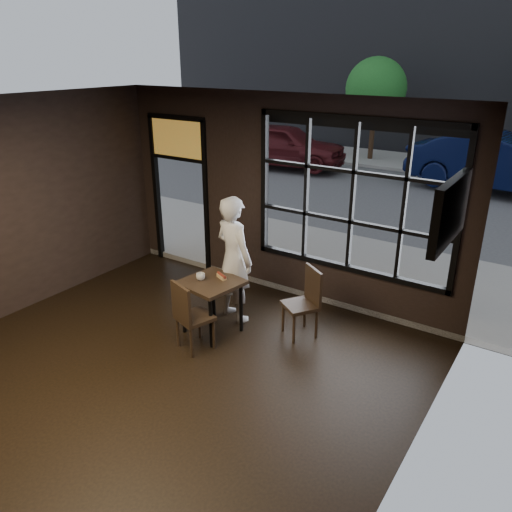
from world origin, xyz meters
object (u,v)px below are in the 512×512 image
Objects in this scene: chair_near at (195,315)px; navy_car at (498,162)px; cafe_table at (212,306)px; man at (234,259)px.

navy_car reaches higher than chair_near.
cafe_table is 0.17× the size of navy_car.
navy_car is at bearing -81.65° from chair_near.
man is (-0.06, 0.98, 0.45)m from chair_near.
cafe_table is at bearing 104.47° from man.
cafe_table is 0.42× the size of man.
chair_near is 0.52× the size of man.
man is 0.39× the size of navy_car.
man is (0.01, 0.53, 0.54)m from cafe_table.
man is at bearing -68.42° from chair_near.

